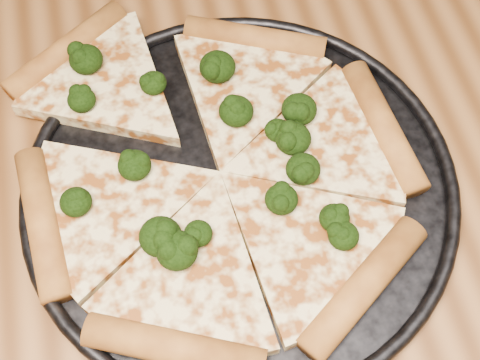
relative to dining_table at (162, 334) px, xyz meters
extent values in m
cube|color=brown|center=(0.00, 0.00, 0.07)|extent=(1.20, 0.90, 0.04)
cube|color=brown|center=(0.54, 0.39, -0.30)|extent=(0.06, 0.06, 0.71)
cylinder|color=black|center=(0.09, 0.08, 0.09)|extent=(0.36, 0.36, 0.01)
torus|color=black|center=(0.09, 0.08, 0.10)|extent=(0.37, 0.37, 0.01)
cylinder|color=#AE6C2B|center=(0.22, 0.10, 0.11)|extent=(0.04, 0.14, 0.03)
cylinder|color=#AE6C2B|center=(0.14, 0.23, 0.11)|extent=(0.13, 0.08, 0.03)
cylinder|color=#AE6C2B|center=(-0.04, 0.25, 0.11)|extent=(0.12, 0.10, 0.03)
cylinder|color=#AE6C2B|center=(-0.07, 0.08, 0.11)|extent=(0.04, 0.14, 0.03)
cylinder|color=#AE6C2B|center=(0.01, -0.04, 0.11)|extent=(0.13, 0.08, 0.03)
cylinder|color=#AE6C2B|center=(0.16, -0.03, 0.11)|extent=(0.12, 0.10, 0.03)
ellipsoid|color=black|center=(0.14, 0.10, 0.12)|extent=(0.03, 0.03, 0.02)
ellipsoid|color=black|center=(-0.04, 0.09, 0.12)|extent=(0.03, 0.03, 0.02)
ellipsoid|color=black|center=(0.03, 0.03, 0.12)|extent=(0.03, 0.03, 0.02)
ellipsoid|color=black|center=(0.01, 0.11, 0.12)|extent=(0.03, 0.03, 0.02)
ellipsoid|color=black|center=(0.10, 0.19, 0.12)|extent=(0.03, 0.03, 0.02)
ellipsoid|color=black|center=(0.05, 0.04, 0.12)|extent=(0.02, 0.02, 0.02)
ellipsoid|color=black|center=(-0.03, 0.18, 0.12)|extent=(0.02, 0.02, 0.02)
ellipsoid|color=black|center=(0.13, 0.12, 0.12)|extent=(0.02, 0.02, 0.02)
ellipsoid|color=black|center=(0.16, 0.01, 0.12)|extent=(0.02, 0.02, 0.02)
ellipsoid|color=black|center=(0.03, 0.03, 0.12)|extent=(0.03, 0.03, 0.02)
ellipsoid|color=black|center=(0.10, 0.14, 0.12)|extent=(0.03, 0.03, 0.02)
ellipsoid|color=black|center=(0.12, 0.05, 0.12)|extent=(0.03, 0.03, 0.02)
ellipsoid|color=black|center=(0.14, 0.07, 0.12)|extent=(0.03, 0.03, 0.02)
ellipsoid|color=black|center=(0.15, 0.13, 0.12)|extent=(0.03, 0.03, 0.02)
ellipsoid|color=black|center=(-0.02, 0.23, 0.12)|extent=(0.03, 0.03, 0.02)
ellipsoid|color=black|center=(0.04, 0.19, 0.12)|extent=(0.02, 0.02, 0.02)
ellipsoid|color=black|center=(0.15, 0.03, 0.12)|extent=(0.02, 0.02, 0.02)
ellipsoid|color=black|center=(0.02, 0.04, 0.12)|extent=(0.03, 0.03, 0.03)
camera|label=1|loc=(0.03, -0.17, 0.57)|focal=47.45mm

